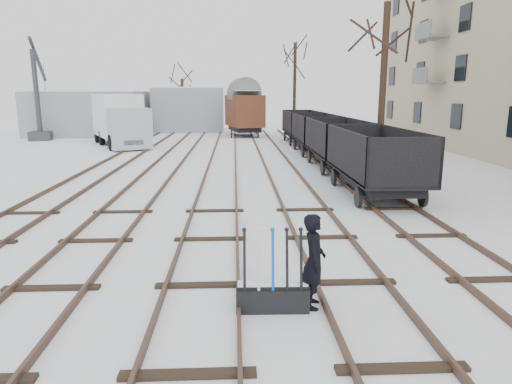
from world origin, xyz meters
TOP-DOWN VIEW (x-y plane):
  - ground at (0.00, 0.00)m, footprint 120.00×120.00m
  - tracks at (-0.00, 13.67)m, footprint 13.90×52.00m
  - shed_left at (-13.00, 36.00)m, footprint 10.00×8.00m
  - shed_right at (-4.00, 40.00)m, footprint 7.00×6.00m
  - ground_frame at (1.33, -1.06)m, footprint 1.31×0.45m
  - worker at (2.08, -0.96)m, footprint 0.51×0.69m
  - freight_wagon_a at (6.00, 8.30)m, footprint 2.45×6.13m
  - freight_wagon_b at (6.00, 14.70)m, footprint 2.45×6.13m
  - freight_wagon_c at (6.00, 21.10)m, footprint 2.45×6.13m
  - freight_wagon_d at (6.00, 27.50)m, footprint 2.45×6.13m
  - box_van_wagon at (1.59, 33.63)m, footprint 3.88×5.84m
  - lorry at (-7.85, 26.02)m, footprint 4.92×8.72m
  - panel_van at (-8.69, 33.85)m, footprint 3.02×5.10m
  - crane at (-15.57, 30.70)m, footprint 1.93×4.94m
  - tree_near at (7.21, 11.62)m, footprint 0.30×0.30m
  - tree_far_left at (-4.68, 40.06)m, footprint 0.30×0.30m
  - tree_far_right at (6.36, 35.03)m, footprint 0.30×0.30m

SIDE VIEW (x-z plane):
  - ground at x=0.00m, z-range 0.00..0.00m
  - tracks at x=0.00m, z-range -0.01..0.16m
  - ground_frame at x=1.33m, z-range -0.46..1.03m
  - worker at x=2.08m, z-range 0.00..1.75m
  - freight_wagon_a at x=6.00m, z-range -0.29..2.21m
  - freight_wagon_b at x=6.00m, z-range -0.29..2.21m
  - freight_wagon_c at x=6.00m, z-range -0.29..2.21m
  - freight_wagon_d at x=6.00m, z-range -0.29..2.21m
  - panel_van at x=-8.69m, z-range 0.04..2.15m
  - lorry at x=-7.85m, z-range 0.06..3.85m
  - shed_left at x=-13.00m, z-range 0.00..4.10m
  - crane at x=-15.57m, z-range -1.97..6.34m
  - shed_right at x=-4.00m, z-range 0.00..4.50m
  - box_van_wagon at x=1.59m, z-range 0.34..4.44m
  - tree_far_left at x=-4.68m, z-range 0.00..5.35m
  - tree_near at x=7.21m, z-range 0.00..7.63m
  - tree_far_right at x=6.36m, z-range 0.00..8.45m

